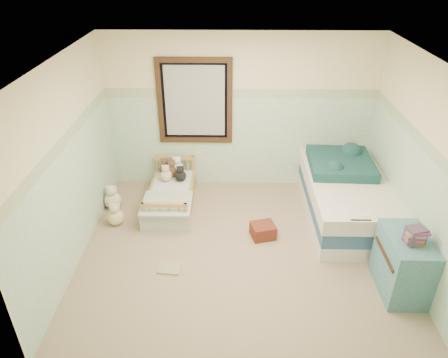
{
  "coord_description": "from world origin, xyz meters",
  "views": [
    {
      "loc": [
        -0.14,
        -4.38,
        3.6
      ],
      "look_at": [
        -0.22,
        0.35,
        0.89
      ],
      "focal_mm": 33.38,
      "sensor_mm": 36.0,
      "label": 1
    }
  ],
  "objects_px": {
    "plush_floor_tan": "(116,217)",
    "twin_bed_frame": "(343,209)",
    "toddler_bed_frame": "(171,201)",
    "plush_floor_cream": "(113,200)",
    "red_pillow": "(263,231)",
    "floor_book": "(169,268)",
    "dresser": "(403,264)"
  },
  "relations": [
    {
      "from": "plush_floor_cream",
      "to": "twin_bed_frame",
      "type": "distance_m",
      "value": 3.5
    },
    {
      "from": "plush_floor_tan",
      "to": "twin_bed_frame",
      "type": "xyz_separation_m",
      "value": [
        3.35,
        0.28,
        -0.01
      ]
    },
    {
      "from": "red_pillow",
      "to": "plush_floor_tan",
      "type": "bearing_deg",
      "value": 173.05
    },
    {
      "from": "plush_floor_cream",
      "to": "red_pillow",
      "type": "xyz_separation_m",
      "value": [
        2.27,
        -0.7,
        -0.03
      ]
    },
    {
      "from": "dresser",
      "to": "plush_floor_cream",
      "type": "bearing_deg",
      "value": 156.27
    },
    {
      "from": "floor_book",
      "to": "plush_floor_tan",
      "type": "bearing_deg",
      "value": 139.48
    },
    {
      "from": "twin_bed_frame",
      "to": "plush_floor_cream",
      "type": "bearing_deg",
      "value": 177.49
    },
    {
      "from": "toddler_bed_frame",
      "to": "red_pillow",
      "type": "xyz_separation_m",
      "value": [
        1.38,
        -0.76,
        0.01
      ]
    },
    {
      "from": "plush_floor_tan",
      "to": "red_pillow",
      "type": "bearing_deg",
      "value": -6.95
    },
    {
      "from": "plush_floor_cream",
      "to": "toddler_bed_frame",
      "type": "bearing_deg",
      "value": 4.07
    },
    {
      "from": "plush_floor_tan",
      "to": "red_pillow",
      "type": "distance_m",
      "value": 2.13
    },
    {
      "from": "plush_floor_cream",
      "to": "twin_bed_frame",
      "type": "relative_size",
      "value": 0.12
    },
    {
      "from": "twin_bed_frame",
      "to": "toddler_bed_frame",
      "type": "bearing_deg",
      "value": 175.25
    },
    {
      "from": "plush_floor_cream",
      "to": "dresser",
      "type": "distance_m",
      "value": 4.16
    },
    {
      "from": "plush_floor_tan",
      "to": "floor_book",
      "type": "xyz_separation_m",
      "value": [
        0.9,
        -0.95,
        -0.11
      ]
    },
    {
      "from": "twin_bed_frame",
      "to": "dresser",
      "type": "relative_size",
      "value": 2.86
    },
    {
      "from": "plush_floor_cream",
      "to": "plush_floor_tan",
      "type": "relative_size",
      "value": 1.09
    },
    {
      "from": "plush_floor_cream",
      "to": "floor_book",
      "type": "height_order",
      "value": "plush_floor_cream"
    },
    {
      "from": "dresser",
      "to": "red_pillow",
      "type": "xyz_separation_m",
      "value": [
        -1.53,
        0.98,
        -0.28
      ]
    },
    {
      "from": "twin_bed_frame",
      "to": "floor_book",
      "type": "xyz_separation_m",
      "value": [
        -2.45,
        -1.24,
        -0.1
      ]
    },
    {
      "from": "plush_floor_tan",
      "to": "red_pillow",
      "type": "height_order",
      "value": "plush_floor_tan"
    },
    {
      "from": "plush_floor_tan",
      "to": "plush_floor_cream",
      "type": "bearing_deg",
      "value": 108.97
    },
    {
      "from": "dresser",
      "to": "floor_book",
      "type": "xyz_separation_m",
      "value": [
        -2.75,
        0.28,
        -0.36
      ]
    },
    {
      "from": "floor_book",
      "to": "dresser",
      "type": "bearing_deg",
      "value": 0.29
    },
    {
      "from": "twin_bed_frame",
      "to": "dresser",
      "type": "bearing_deg",
      "value": -78.66
    },
    {
      "from": "plush_floor_tan",
      "to": "red_pillow",
      "type": "relative_size",
      "value": 0.76
    },
    {
      "from": "plush_floor_cream",
      "to": "red_pillow",
      "type": "distance_m",
      "value": 2.37
    },
    {
      "from": "twin_bed_frame",
      "to": "dresser",
      "type": "xyz_separation_m",
      "value": [
        0.3,
        -1.52,
        0.27
      ]
    },
    {
      "from": "toddler_bed_frame",
      "to": "plush_floor_tan",
      "type": "height_order",
      "value": "plush_floor_tan"
    },
    {
      "from": "dresser",
      "to": "twin_bed_frame",
      "type": "bearing_deg",
      "value": 101.34
    },
    {
      "from": "toddler_bed_frame",
      "to": "twin_bed_frame",
      "type": "distance_m",
      "value": 2.62
    },
    {
      "from": "red_pillow",
      "to": "dresser",
      "type": "bearing_deg",
      "value": -32.46
    }
  ]
}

